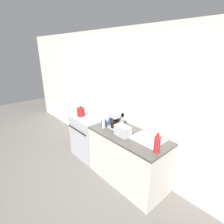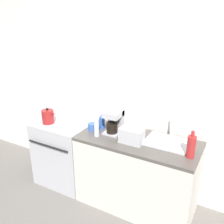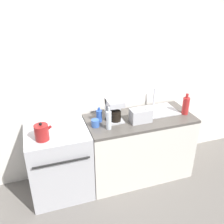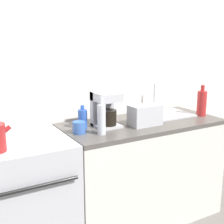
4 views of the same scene
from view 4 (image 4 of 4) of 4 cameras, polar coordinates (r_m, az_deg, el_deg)
name	(u,v)px [view 4 (image 4 of 4)]	position (r m, az deg, el deg)	size (l,w,h in m)	color
wall_back	(70,76)	(2.75, -7.65, 6.55)	(8.00, 0.05, 2.60)	silver
stove	(20,199)	(2.48, -16.50, -14.99)	(0.74, 0.69, 0.91)	#B7B7BC
counter_block	(141,170)	(2.88, 5.34, -10.57)	(1.41, 0.65, 0.91)	silver
toaster	(145,115)	(2.61, 6.05, -0.55)	(0.27, 0.15, 0.17)	#BCBCC1
coffee_maker	(105,108)	(2.55, -1.23, 0.67)	(0.20, 0.22, 0.28)	#B7B7BC
sink_tray	(163,114)	(2.99, 9.36, -0.28)	(0.49, 0.38, 0.28)	#B7B7BC
bottle_red	(202,103)	(3.02, 16.09, 1.60)	(0.09, 0.09, 0.29)	#B72828
bottle_blue	(83,119)	(2.51, -5.39, -1.23)	(0.07, 0.07, 0.19)	#2D56B7
bottle_clear	(102,119)	(2.34, -1.93, -1.26)	(0.06, 0.06, 0.28)	silver
cup_blue	(79,127)	(2.39, -6.03, -2.82)	(0.10, 0.10, 0.09)	#3860B2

